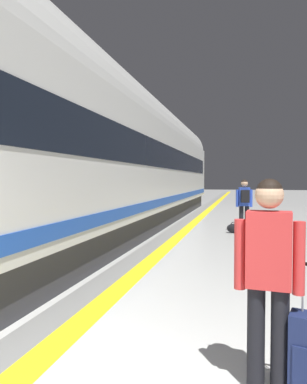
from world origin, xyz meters
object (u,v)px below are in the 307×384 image
traveller_foreground (269,269)px  duffel_bag_near (234,228)px  high_speed_train (82,149)px  passenger_near (244,201)px

traveller_foreground → duffel_bag_near: (-0.49, 8.80, -0.85)m
high_speed_train → passenger_near: 5.64m
passenger_near → duffel_bag_near: 0.98m
traveller_foreground → passenger_near: 9.12m
traveller_foreground → high_speed_train: bearing=127.5°
duffel_bag_near → high_speed_train: bearing=-138.0°
traveller_foreground → passenger_near: size_ratio=1.01×
passenger_near → duffel_bag_near: size_ratio=3.92×
high_speed_train → passenger_near: bearing=42.2°
high_speed_train → passenger_near: (4.03, 3.65, -1.48)m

